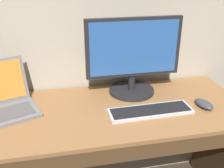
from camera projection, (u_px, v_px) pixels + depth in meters
desk at (94, 145)px, 1.42m from camera, size 1.61×0.59×0.73m
laptop_space_gray at (2, 103)px, 1.33m from camera, size 0.38×0.37×0.24m
external_monitor at (133, 58)px, 1.45m from camera, size 0.52×0.26×0.43m
wired_keyboard at (150, 111)px, 1.34m from camera, size 0.43×0.14×0.02m
computer_mouse at (204, 104)px, 1.39m from camera, size 0.09×0.13×0.03m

